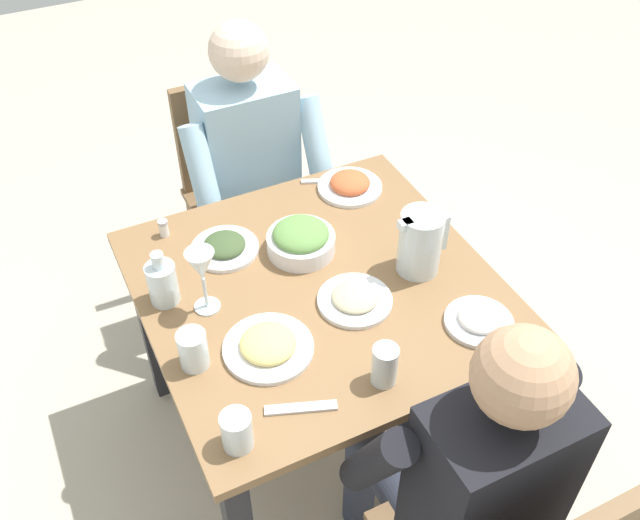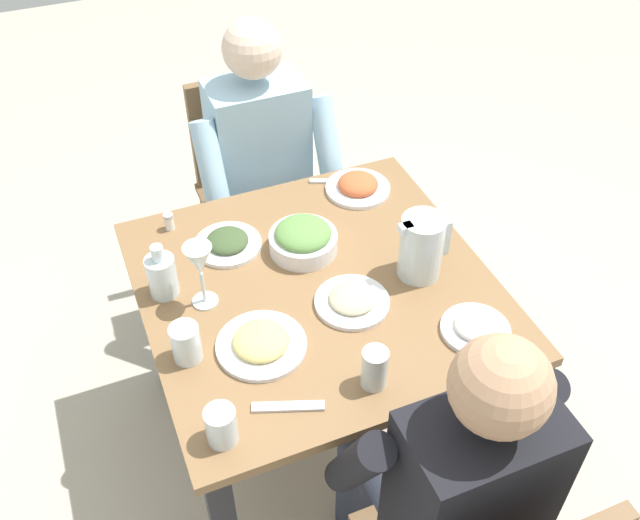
% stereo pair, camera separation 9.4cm
% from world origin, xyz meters
% --- Properties ---
extents(ground_plane, '(8.00, 8.00, 0.00)m').
position_xyz_m(ground_plane, '(0.00, 0.00, 0.00)').
color(ground_plane, '#B7AD99').
extents(dining_table, '(0.94, 0.94, 0.72)m').
position_xyz_m(dining_table, '(0.00, 0.00, 0.61)').
color(dining_table, olive).
rests_on(dining_table, ground_plane).
extents(chair_far, '(0.40, 0.40, 0.88)m').
position_xyz_m(chair_far, '(0.07, 0.81, 0.50)').
color(chair_far, brown).
rests_on(chair_far, ground_plane).
extents(diner_near, '(0.48, 0.53, 1.18)m').
position_xyz_m(diner_near, '(0.07, -0.60, 0.65)').
color(diner_near, black).
rests_on(diner_near, ground_plane).
extents(diner_far, '(0.48, 0.53, 1.18)m').
position_xyz_m(diner_far, '(0.07, 0.60, 0.65)').
color(diner_far, '#9EC6E0').
rests_on(diner_far, ground_plane).
extents(water_pitcher, '(0.16, 0.12, 0.19)m').
position_xyz_m(water_pitcher, '(0.28, -0.06, 0.82)').
color(water_pitcher, silver).
rests_on(water_pitcher, dining_table).
extents(salad_bowl, '(0.20, 0.20, 0.09)m').
position_xyz_m(salad_bowl, '(0.02, 0.15, 0.76)').
color(salad_bowl, white).
rests_on(salad_bowl, dining_table).
extents(plate_dolmas, '(0.20, 0.20, 0.04)m').
position_xyz_m(plate_dolmas, '(-0.18, 0.25, 0.74)').
color(plate_dolmas, white).
rests_on(plate_dolmas, dining_table).
extents(plate_fries, '(0.23, 0.23, 0.05)m').
position_xyz_m(plate_fries, '(-0.21, -0.15, 0.74)').
color(plate_fries, white).
rests_on(plate_fries, dining_table).
extents(plate_rice_curry, '(0.21, 0.21, 0.05)m').
position_xyz_m(plate_rice_curry, '(0.28, 0.35, 0.74)').
color(plate_rice_curry, white).
rests_on(plate_rice_curry, dining_table).
extents(plate_yoghurt, '(0.18, 0.18, 0.04)m').
position_xyz_m(plate_yoghurt, '(0.31, -0.31, 0.74)').
color(plate_yoghurt, white).
rests_on(plate_yoghurt, dining_table).
extents(plate_beans, '(0.20, 0.20, 0.04)m').
position_xyz_m(plate_beans, '(0.06, -0.10, 0.73)').
color(plate_beans, white).
rests_on(plate_beans, dining_table).
extents(water_glass_center, '(0.07, 0.07, 0.10)m').
position_xyz_m(water_glass_center, '(-0.39, -0.11, 0.77)').
color(water_glass_center, silver).
rests_on(water_glass_center, dining_table).
extents(water_glass_by_pitcher, '(0.06, 0.06, 0.11)m').
position_xyz_m(water_glass_by_pitcher, '(-0.00, -0.36, 0.78)').
color(water_glass_by_pitcher, silver).
rests_on(water_glass_by_pitcher, dining_table).
extents(water_glass_near_right, '(0.07, 0.07, 0.10)m').
position_xyz_m(water_glass_near_right, '(-0.38, -0.37, 0.77)').
color(water_glass_near_right, silver).
rests_on(water_glass_near_right, dining_table).
extents(wine_glass, '(0.08, 0.08, 0.20)m').
position_xyz_m(wine_glass, '(-0.30, 0.05, 0.86)').
color(wine_glass, silver).
rests_on(wine_glass, dining_table).
extents(oil_carafe, '(0.08, 0.08, 0.16)m').
position_xyz_m(oil_carafe, '(-0.39, 0.13, 0.78)').
color(oil_carafe, silver).
rests_on(oil_carafe, dining_table).
extents(salt_shaker, '(0.03, 0.03, 0.05)m').
position_xyz_m(salt_shaker, '(-0.32, 0.39, 0.75)').
color(salt_shaker, white).
rests_on(salt_shaker, dining_table).
extents(fork_near, '(0.17, 0.08, 0.01)m').
position_xyz_m(fork_near, '(-0.21, -0.35, 0.72)').
color(fork_near, silver).
rests_on(fork_near, dining_table).
extents(knife_near, '(0.18, 0.09, 0.01)m').
position_xyz_m(knife_near, '(0.24, 0.41, 0.72)').
color(knife_near, silver).
rests_on(knife_near, dining_table).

